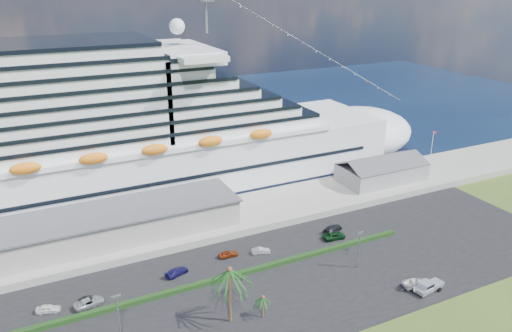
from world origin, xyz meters
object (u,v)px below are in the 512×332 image
parked_car_3 (177,272)px  boat_trailer (416,283)px  cruise_ship (94,142)px  pickup_truck (428,286)px

parked_car_3 → boat_trailer: boat_trailer is taller
cruise_ship → boat_trailer: (47.18, -66.62, -15.39)m
parked_car_3 → pickup_truck: size_ratio=0.80×
parked_car_3 → cruise_ship: bearing=-9.3°
pickup_truck → boat_trailer: (-1.35, 1.87, 0.00)m
cruise_ship → pickup_truck: bearing=-54.7°
cruise_ship → boat_trailer: bearing=-54.7°
parked_car_3 → pickup_truck: bearing=-141.9°
cruise_ship → parked_car_3: 45.75m
parked_car_3 → boat_trailer: bearing=-140.9°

